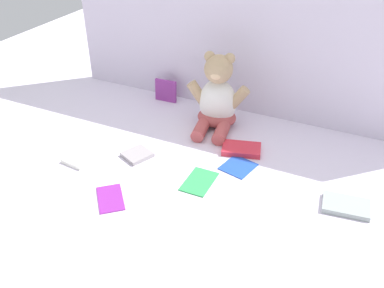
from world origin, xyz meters
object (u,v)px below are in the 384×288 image
Objects in this scene: book_case_5 at (110,198)px; book_case_6 at (241,149)px; book_case_3 at (346,206)px; book_case_2 at (199,181)px; book_case_7 at (166,91)px; book_case_4 at (82,157)px; book_case_1 at (137,155)px; teddy_bear at (217,100)px; book_case_0 at (238,166)px.

book_case_5 is 0.51m from book_case_6.
book_case_3 is 0.99× the size of book_case_6.
book_case_2 reaches higher than book_case_5.
book_case_5 is at bearing -48.69° from book_case_6.
book_case_7 is at bearing 57.34° from book_case_3.
book_case_6 is at bearing -105.75° from book_case_2.
book_case_7 reaches higher than book_case_6.
book_case_7 reaches higher than book_case_4.
book_case_5 is (0.05, -0.24, -0.00)m from book_case_1.
book_case_1 is at bearing -127.04° from teddy_bear.
book_case_3 is 0.89m from book_case_4.
book_case_4 is (-0.52, -0.19, 0.00)m from book_case_0.
book_case_6 is (-0.02, 0.10, 0.01)m from book_case_0.
book_case_3 reaches higher than book_case_1.
book_case_2 is at bearing -166.81° from book_case_4.
book_case_1 is 0.19m from book_case_4.
book_case_2 is at bearing -178.59° from book_case_5.
book_case_3 is (0.45, 0.07, 0.00)m from book_case_2.
book_case_0 is 0.10m from book_case_6.
book_case_0 is 0.79× the size of book_case_2.
teddy_bear reaches higher than book_case_4.
book_case_4 is at bearing -147.06° from book_case_0.
book_case_6 is (0.28, 0.42, 0.01)m from book_case_5.
book_case_4 is at bearing -138.34° from teddy_bear.
book_case_0 is at bearing -154.09° from book_case_4.
book_case_3 is (0.36, -0.06, 0.00)m from book_case_0.
book_case_3 reaches higher than book_case_4.
book_case_1 is 0.37m from book_case_6.
book_case_6 is at bearing 61.06° from book_case_3.
book_case_1 reaches higher than book_case_2.
teddy_bear is 2.20× the size of book_case_2.
book_case_5 is 1.32× the size of book_case_7.
book_case_1 is 0.26m from book_case_2.
book_case_4 reaches higher than book_case_5.
book_case_2 is at bearing 92.17° from book_case_3.
book_case_6 is 1.40× the size of book_case_7.
book_case_6 is at bearing -30.74° from book_case_7.
book_case_0 is 0.16m from book_case_2.
book_case_1 is (-0.17, -0.32, -0.10)m from teddy_bear.
book_case_4 is 0.89× the size of book_case_5.
book_case_5 is at bearing -119.56° from book_case_0.
book_case_3 is at bearing -27.62° from book_case_7.
book_case_6 is (0.49, 0.28, 0.00)m from book_case_4.
book_case_7 is at bearing 156.94° from book_case_0.
book_case_5 is 0.68m from book_case_7.
book_case_4 is (-0.88, -0.13, -0.00)m from book_case_3.
book_case_2 is at bearing -53.45° from book_case_7.
book_case_3 is at bearing 52.66° from book_case_6.
teddy_bear is 0.31m from book_case_7.
book_case_4 is at bearing -73.80° from book_case_5.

